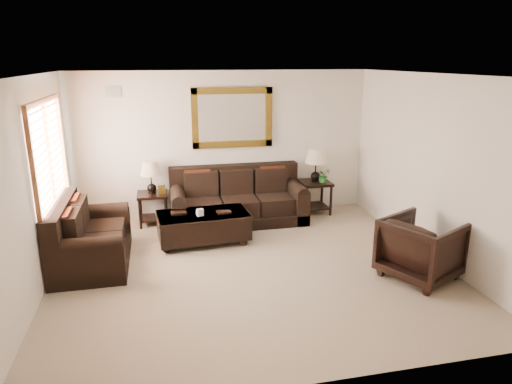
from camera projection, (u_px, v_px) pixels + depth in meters
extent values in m
cube|color=gray|center=(251.00, 268.00, 6.56)|extent=(5.50, 5.00, 0.01)
cube|color=white|center=(251.00, 75.00, 5.80)|extent=(5.50, 5.00, 0.01)
cube|color=silver|center=(224.00, 145.00, 8.52)|extent=(5.50, 0.01, 2.70)
cube|color=silver|center=(312.00, 250.00, 3.84)|extent=(5.50, 0.01, 2.70)
cube|color=silver|center=(33.00, 190.00, 5.61)|extent=(0.01, 5.00, 2.70)
cube|color=silver|center=(432.00, 167.00, 6.75)|extent=(0.01, 5.00, 2.70)
cube|color=white|center=(47.00, 159.00, 6.40)|extent=(0.01, 1.80, 1.50)
cube|color=brown|center=(43.00, 101.00, 6.18)|extent=(0.06, 1.96, 0.08)
cube|color=brown|center=(57.00, 212.00, 6.63)|extent=(0.06, 1.96, 0.08)
cube|color=brown|center=(34.00, 174.00, 5.53)|extent=(0.06, 0.08, 1.50)
cube|color=brown|center=(62.00, 146.00, 7.29)|extent=(0.06, 0.08, 1.50)
cube|color=brown|center=(50.00, 158.00, 6.41)|extent=(0.05, 0.05, 1.50)
cube|color=#4F330F|center=(232.00, 118.00, 8.38)|extent=(1.50, 0.06, 1.10)
cube|color=white|center=(232.00, 118.00, 8.40)|extent=(1.26, 0.01, 0.86)
cube|color=#999999|center=(113.00, 92.00, 7.83)|extent=(0.25, 0.02, 0.18)
cube|color=black|center=(238.00, 217.00, 8.40)|extent=(2.42, 1.05, 0.20)
cube|color=black|center=(234.00, 177.00, 8.59)|extent=(2.42, 0.24, 0.50)
cube|color=black|center=(203.00, 207.00, 8.18)|extent=(0.62, 0.86, 0.30)
cube|color=black|center=(238.00, 204.00, 8.31)|extent=(0.62, 0.86, 0.30)
cube|color=black|center=(273.00, 202.00, 8.44)|extent=(0.62, 0.86, 0.30)
cube|color=black|center=(178.00, 211.00, 8.12)|extent=(0.24, 1.05, 0.58)
cylinder|color=black|center=(177.00, 195.00, 8.04)|extent=(0.24, 1.02, 0.24)
cube|color=black|center=(295.00, 203.00, 8.57)|extent=(0.24, 1.05, 0.58)
cylinder|color=black|center=(296.00, 188.00, 8.49)|extent=(0.24, 1.02, 0.24)
cube|color=maroon|center=(198.00, 183.00, 8.26)|extent=(0.46, 0.20, 0.47)
cube|color=maroon|center=(273.00, 178.00, 8.55)|extent=(0.46, 0.20, 0.47)
cube|color=black|center=(94.00, 256.00, 6.72)|extent=(1.01, 1.69, 0.19)
cube|color=black|center=(61.00, 219.00, 6.46)|extent=(0.23, 1.69, 0.48)
cube|color=black|center=(91.00, 250.00, 6.37)|extent=(0.83, 0.59, 0.29)
cube|color=black|center=(96.00, 234.00, 6.94)|extent=(0.83, 0.59, 0.29)
cube|color=black|center=(86.00, 266.00, 5.98)|extent=(1.01, 0.23, 0.56)
cylinder|color=black|center=(84.00, 246.00, 5.90)|extent=(0.99, 0.23, 0.23)
cube|color=black|center=(98.00, 227.00, 7.35)|extent=(1.01, 0.23, 0.56)
cylinder|color=black|center=(96.00, 211.00, 7.27)|extent=(0.99, 0.23, 0.23)
cube|color=maroon|center=(72.00, 227.00, 6.17)|extent=(0.20, 0.44, 0.46)
cube|color=maroon|center=(79.00, 210.00, 6.84)|extent=(0.20, 0.44, 0.46)
cube|color=black|center=(152.00, 194.00, 8.18)|extent=(0.53, 0.53, 0.05)
cube|color=black|center=(154.00, 218.00, 8.30)|extent=(0.45, 0.45, 0.03)
cylinder|color=black|center=(140.00, 215.00, 8.00)|extent=(0.05, 0.05, 0.53)
cylinder|color=black|center=(166.00, 213.00, 8.09)|extent=(0.05, 0.05, 0.53)
cylinder|color=black|center=(141.00, 207.00, 8.43)|extent=(0.05, 0.05, 0.53)
cylinder|color=black|center=(166.00, 205.00, 8.52)|extent=(0.05, 0.05, 0.53)
sphere|color=black|center=(152.00, 188.00, 8.14)|extent=(0.16, 0.16, 0.16)
cylinder|color=black|center=(151.00, 179.00, 8.10)|extent=(0.02, 0.02, 0.35)
cone|color=#CBAD87|center=(150.00, 168.00, 8.04)|extent=(0.37, 0.37, 0.25)
cube|color=#4F330F|center=(162.00, 190.00, 8.09)|extent=(0.14, 0.10, 0.16)
cube|color=black|center=(315.00, 183.00, 8.78)|extent=(0.57, 0.57, 0.05)
cube|color=black|center=(314.00, 206.00, 8.92)|extent=(0.49, 0.49, 0.03)
cylinder|color=black|center=(306.00, 203.00, 8.59)|extent=(0.05, 0.05, 0.57)
cylinder|color=black|center=(331.00, 201.00, 8.69)|extent=(0.05, 0.05, 0.57)
cylinder|color=black|center=(299.00, 195.00, 9.05)|extent=(0.05, 0.05, 0.57)
cylinder|color=black|center=(322.00, 194.00, 9.15)|extent=(0.05, 0.05, 0.57)
sphere|color=black|center=(315.00, 176.00, 8.75)|extent=(0.18, 0.18, 0.18)
cylinder|color=black|center=(316.00, 167.00, 8.69)|extent=(0.02, 0.02, 0.37)
cone|color=#CBAD87|center=(316.00, 156.00, 8.63)|extent=(0.40, 0.40, 0.27)
sphere|color=black|center=(167.00, 249.00, 7.10)|extent=(0.13, 0.13, 0.13)
sphere|color=black|center=(243.00, 242.00, 7.35)|extent=(0.13, 0.13, 0.13)
sphere|color=black|center=(166.00, 236.00, 7.62)|extent=(0.13, 0.13, 0.13)
sphere|color=black|center=(237.00, 230.00, 7.87)|extent=(0.13, 0.13, 0.13)
cube|color=black|center=(203.00, 225.00, 7.42)|extent=(1.49, 0.88, 0.41)
cube|color=black|center=(203.00, 215.00, 7.36)|extent=(1.52, 0.89, 0.04)
cube|color=black|center=(178.00, 213.00, 7.33)|extent=(0.25, 0.18, 0.03)
cube|color=black|center=(224.00, 212.00, 7.37)|extent=(0.23, 0.17, 0.03)
cube|color=white|center=(200.00, 212.00, 7.23)|extent=(0.12, 0.10, 0.11)
imported|color=black|center=(422.00, 246.00, 6.17)|extent=(1.16, 1.19, 0.93)
imported|color=#215C1F|center=(323.00, 177.00, 8.67)|extent=(0.34, 0.35, 0.22)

